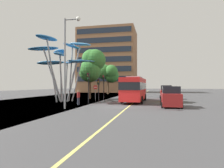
{
  "coord_description": "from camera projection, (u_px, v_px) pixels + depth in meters",
  "views": [
    {
      "loc": [
        3.84,
        -20.22,
        2.31
      ],
      "look_at": [
        -1.93,
        6.41,
        2.5
      ],
      "focal_mm": 31.58,
      "sensor_mm": 36.0,
      "label": 1
    }
  ],
  "objects": [
    {
      "name": "backdrop_building",
      "position": [
        108.0,
        61.0,
        68.72
      ],
      "size": [
        18.94,
        13.6,
        21.42
      ],
      "color": "#8E6042",
      "rests_on": "ground"
    },
    {
      "name": "car_parked_mid",
      "position": [
        172.0,
        95.0,
        27.16
      ],
      "size": [
        1.94,
        4.22,
        2.12
      ],
      "color": "gold",
      "rests_on": "ground"
    },
    {
      "name": "red_bus",
      "position": [
        134.0,
        88.0,
        27.53
      ],
      "size": [
        2.97,
        9.98,
        3.52
      ],
      "color": "red",
      "rests_on": "ground"
    },
    {
      "name": "no_entry_sign",
      "position": [
        95.0,
        90.0,
        28.94
      ],
      "size": [
        0.6,
        0.12,
        2.33
      ],
      "color": "gray",
      "rests_on": "ground"
    },
    {
      "name": "tree_pavement_far",
      "position": [
        109.0,
        73.0,
        51.95
      ],
      "size": [
        5.97,
        4.5,
        7.93
      ],
      "color": "brown",
      "rests_on": "ground"
    },
    {
      "name": "traffic_light_kerb_near",
      "position": [
        88.0,
        82.0,
        24.44
      ],
      "size": [
        0.28,
        0.42,
        3.86
      ],
      "color": "black",
      "rests_on": "ground"
    },
    {
      "name": "car_side_street",
      "position": [
        166.0,
        92.0,
        40.08
      ],
      "size": [
        2.09,
        4.08,
        2.27
      ],
      "color": "black",
      "rests_on": "ground"
    },
    {
      "name": "car_parked_far",
      "position": [
        166.0,
        93.0,
        33.33
      ],
      "size": [
        2.0,
        4.5,
        2.32
      ],
      "color": "maroon",
      "rests_on": "ground"
    },
    {
      "name": "tree_pavement_near",
      "position": [
        92.0,
        64.0,
        33.32
      ],
      "size": [
        4.48,
        4.12,
        8.44
      ],
      "color": "brown",
      "rests_on": "ground"
    },
    {
      "name": "car_parked_near",
      "position": [
        171.0,
        97.0,
        21.01
      ],
      "size": [
        2.09,
        4.08,
        2.21
      ],
      "color": "maroon",
      "rests_on": "ground"
    },
    {
      "name": "traffic_light_island_mid",
      "position": [
        104.0,
        82.0,
        31.52
      ],
      "size": [
        0.28,
        0.42,
        3.92
      ],
      "color": "black",
      "rests_on": "ground"
    },
    {
      "name": "leaf_sculpture",
      "position": [
        64.0,
        56.0,
        28.18
      ],
      "size": [
        8.09,
        8.38,
        8.96
      ],
      "color": "#9EA0A5",
      "rests_on": "ground"
    },
    {
      "name": "street_lamp",
      "position": [
        68.0,
        52.0,
        19.38
      ],
      "size": [
        1.72,
        0.44,
        9.02
      ],
      "color": "gray",
      "rests_on": "ground"
    },
    {
      "name": "traffic_light_kerb_far",
      "position": [
        99.0,
        85.0,
        27.96
      ],
      "size": [
        0.28,
        0.42,
        3.22
      ],
      "color": "black",
      "rests_on": "ground"
    },
    {
      "name": "pedestrian",
      "position": [
        78.0,
        98.0,
        23.15
      ],
      "size": [
        0.34,
        0.34,
        1.71
      ],
      "color": "#2D3342",
      "rests_on": "ground"
    },
    {
      "name": "ground",
      "position": [
        110.0,
        108.0,
        20.71
      ],
      "size": [
        120.0,
        240.0,
        0.1
      ],
      "color": "#424244"
    }
  ]
}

